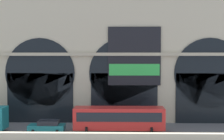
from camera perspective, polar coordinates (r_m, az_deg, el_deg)
ground_plane at (r=40.00m, az=2.32°, el=-11.01°), size 200.00×200.00×0.00m
quay_parapet_wall at (r=34.90m, az=2.47°, el=-12.15°), size 90.00×0.70×1.12m
station_building at (r=46.26m, az=2.22°, el=3.99°), size 49.39×5.30×21.58m
car_midwest at (r=39.99m, az=-11.60°, el=-9.89°), size 4.40×2.22×1.55m
bus_center at (r=39.02m, az=1.27°, el=-8.68°), size 11.00×3.25×3.10m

